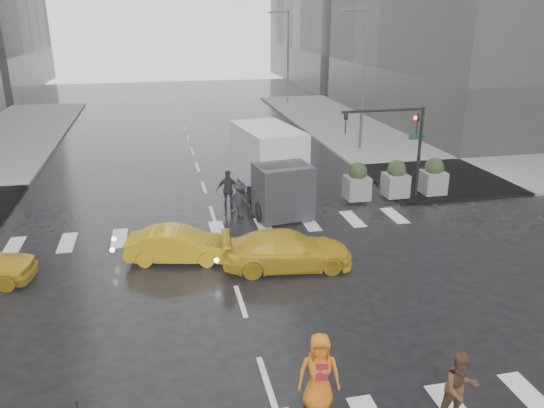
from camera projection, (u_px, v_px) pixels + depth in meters
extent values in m
plane|color=black|center=(241.00, 301.00, 16.74)|extent=(120.00, 120.00, 0.00)
cube|color=slate|center=(478.00, 144.00, 36.76)|extent=(35.00, 35.00, 0.15)
cube|color=#312F2C|center=(516.00, 91.00, 46.70)|extent=(26.05, 26.05, 4.40)
cube|color=#312F2C|center=(382.00, 63.00, 73.37)|extent=(26.05, 26.05, 4.40)
cylinder|color=black|center=(419.00, 154.00, 25.37)|extent=(0.16, 0.16, 4.50)
cylinder|color=black|center=(383.00, 111.00, 24.24)|extent=(4.00, 0.12, 0.12)
imported|color=black|center=(417.00, 124.00, 24.83)|extent=(0.16, 0.20, 1.00)
imported|color=black|center=(345.00, 123.00, 24.04)|extent=(0.16, 0.20, 1.00)
sphere|color=#FF190C|center=(416.00, 118.00, 24.71)|extent=(0.20, 0.20, 0.20)
cube|color=#0B4F2B|center=(418.00, 137.00, 25.39)|extent=(0.90, 0.03, 0.22)
cylinder|color=#59595B|center=(363.00, 81.00, 34.01)|extent=(0.20, 0.20, 9.00)
cylinder|color=#59595B|center=(354.00, 10.00, 32.38)|extent=(1.80, 0.12, 0.12)
cube|color=#59595B|center=(340.00, 12.00, 32.23)|extent=(0.50, 0.22, 0.15)
cylinder|color=#59595B|center=(288.00, 58.00, 52.40)|extent=(0.20, 0.20, 9.00)
cylinder|color=#59595B|center=(279.00, 12.00, 50.76)|extent=(1.80, 0.12, 0.12)
cube|color=#59595B|center=(270.00, 13.00, 50.62)|extent=(0.50, 0.22, 0.15)
cube|color=slate|center=(357.00, 188.00, 25.47)|extent=(1.10, 1.10, 1.10)
sphere|color=black|center=(358.00, 172.00, 25.20)|extent=(0.90, 0.90, 0.90)
cube|color=slate|center=(395.00, 185.00, 25.87)|extent=(1.10, 1.10, 1.10)
sphere|color=black|center=(397.00, 169.00, 25.60)|extent=(0.90, 0.90, 0.90)
cube|color=slate|center=(433.00, 182.00, 26.28)|extent=(1.10, 1.10, 1.10)
sphere|color=black|center=(434.00, 167.00, 26.01)|extent=(0.90, 0.90, 0.90)
imported|color=#4B2F1B|center=(460.00, 389.00, 11.51)|extent=(0.88, 0.70, 1.76)
imported|color=orange|center=(319.00, 373.00, 11.86)|extent=(1.06, 0.80, 1.95)
cube|color=maroon|center=(322.00, 371.00, 11.64)|extent=(0.31, 0.21, 0.40)
imported|color=black|center=(228.00, 190.00, 24.41)|extent=(1.16, 0.78, 1.86)
imported|color=black|center=(240.00, 200.00, 23.37)|extent=(1.19, 1.17, 1.67)
imported|color=#D6A30B|center=(179.00, 245.00, 19.31)|extent=(3.98, 2.09, 1.25)
imported|color=#D6A30B|center=(287.00, 250.00, 18.78)|extent=(4.24, 2.27, 1.34)
cube|color=silver|center=(268.00, 155.00, 25.85)|extent=(2.44, 4.67, 2.74)
cube|color=#2D2C31|center=(283.00, 191.00, 23.14)|extent=(2.34, 1.83, 2.34)
cube|color=black|center=(283.00, 176.00, 22.90)|extent=(2.03, 0.91, 0.91)
cylinder|color=black|center=(260.00, 212.00, 23.01)|extent=(0.28, 0.91, 0.91)
cylinder|color=black|center=(307.00, 208.00, 23.44)|extent=(0.28, 0.91, 0.91)
cylinder|color=black|center=(251.00, 196.00, 25.06)|extent=(0.28, 0.91, 0.91)
cylinder|color=black|center=(295.00, 193.00, 25.50)|extent=(0.28, 0.91, 0.91)
cylinder|color=black|center=(241.00, 179.00, 27.68)|extent=(0.28, 0.91, 0.91)
cylinder|color=black|center=(281.00, 176.00, 28.11)|extent=(0.28, 0.91, 0.91)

